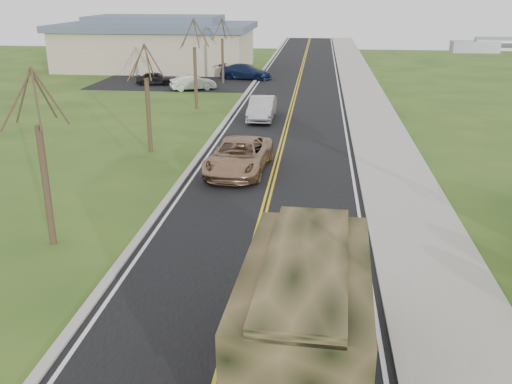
# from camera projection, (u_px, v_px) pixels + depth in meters

# --- Properties ---
(road) EXTENTS (8.00, 120.00, 0.01)m
(road) POSITION_uv_depth(u_px,v_px,m) (295.00, 96.00, 47.20)
(road) COLOR black
(road) RESTS_ON ground
(curb_right) EXTENTS (0.30, 120.00, 0.12)m
(curb_right) POSITION_uv_depth(u_px,v_px,m) (345.00, 96.00, 46.75)
(curb_right) COLOR #9E998E
(curb_right) RESTS_ON ground
(sidewalk_right) EXTENTS (3.20, 120.00, 0.10)m
(sidewalk_right) POSITION_uv_depth(u_px,v_px,m) (367.00, 97.00, 46.58)
(sidewalk_right) COLOR #9E998E
(sidewalk_right) RESTS_ON ground
(curb_left) EXTENTS (0.30, 120.00, 0.10)m
(curb_left) POSITION_uv_depth(u_px,v_px,m) (245.00, 95.00, 47.62)
(curb_left) COLOR #9E998E
(curb_left) RESTS_ON ground
(bare_tree_a) EXTENTS (1.93, 2.26, 6.08)m
(bare_tree_a) POSITION_uv_depth(u_px,v_px,m) (44.00, 172.00, 18.96)
(bare_tree_a) COLOR #38281C
(bare_tree_a) RESTS_ON ground
(bare_tree_b) EXTENTS (1.83, 2.14, 5.73)m
(bare_tree_b) POSITION_uv_depth(u_px,v_px,m) (148.00, 107.00, 30.25)
(bare_tree_b) COLOR #38281C
(bare_tree_b) RESTS_ON ground
(bare_tree_c) EXTENTS (2.04, 2.39, 6.42)m
(bare_tree_c) POSITION_uv_depth(u_px,v_px,m) (195.00, 71.00, 41.38)
(bare_tree_c) COLOR #38281C
(bare_tree_c) RESTS_ON ground
(bare_tree_d) EXTENTS (1.88, 2.20, 5.91)m
(bare_tree_d) POSITION_uv_depth(u_px,v_px,m) (223.00, 56.00, 52.69)
(bare_tree_d) COLOR #38281C
(bare_tree_d) RESTS_ON ground
(commercial_building) EXTENTS (25.50, 21.50, 5.65)m
(commercial_building) POSITION_uv_depth(u_px,v_px,m) (157.00, 44.00, 62.91)
(commercial_building) COLOR tan
(commercial_building) RESTS_ON ground
(military_truck) EXTENTS (2.71, 7.08, 3.48)m
(military_truck) POSITION_uv_depth(u_px,v_px,m) (307.00, 307.00, 12.09)
(military_truck) COLOR black
(military_truck) RESTS_ON ground
(suv_champagne) EXTENTS (3.03, 5.87, 1.58)m
(suv_champagne) POSITION_uv_depth(u_px,v_px,m) (239.00, 156.00, 27.38)
(suv_champagne) COLOR #977355
(suv_champagne) RESTS_ON ground
(sedan_silver) EXTENTS (1.65, 4.65, 1.53)m
(sedan_silver) POSITION_uv_depth(u_px,v_px,m) (262.00, 108.00, 38.43)
(sedan_silver) COLOR silver
(sedan_silver) RESTS_ON ground
(lot_car_dark) EXTENTS (3.62, 1.73, 1.20)m
(lot_car_dark) POSITION_uv_depth(u_px,v_px,m) (156.00, 78.00, 52.51)
(lot_car_dark) COLOR black
(lot_car_dark) RESTS_ON ground
(lot_car_silver) EXTENTS (4.15, 2.87, 1.30)m
(lot_car_silver) POSITION_uv_depth(u_px,v_px,m) (193.00, 83.00, 49.79)
(lot_car_silver) COLOR #BDBCC1
(lot_car_silver) RESTS_ON ground
(lot_car_navy) EXTENTS (5.37, 2.97, 1.47)m
(lot_car_navy) POSITION_uv_depth(u_px,v_px,m) (246.00, 72.00, 55.77)
(lot_car_navy) COLOR #101D3B
(lot_car_navy) RESTS_ON ground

